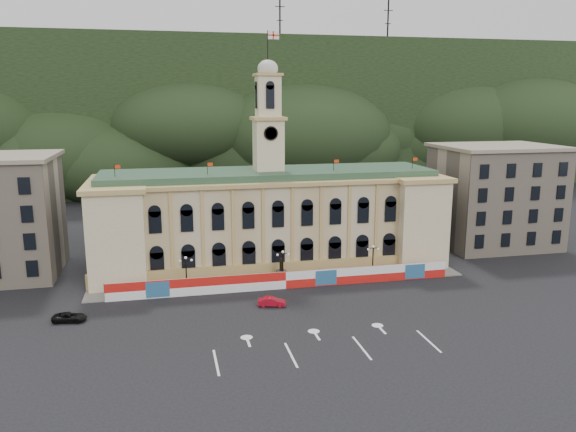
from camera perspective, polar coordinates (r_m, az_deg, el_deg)
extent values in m
plane|color=black|center=(68.07, 2.52, -11.45)|extent=(260.00, 260.00, 0.00)
cube|color=black|center=(191.07, -7.72, 10.32)|extent=(230.00, 70.00, 44.00)
cube|color=#595651|center=(177.91, 4.39, 12.86)|extent=(22.00, 8.00, 14.00)
cube|color=#595651|center=(171.25, -23.58, 10.62)|extent=(16.00, 7.00, 10.00)
cylinder|color=black|center=(180.51, -0.83, 19.25)|extent=(0.50, 0.50, 20.00)
cylinder|color=black|center=(190.67, 10.11, 18.68)|extent=(0.50, 0.50, 20.00)
cube|color=beige|center=(92.01, -1.95, -0.63)|extent=(55.00, 15.00, 14.00)
cube|color=tan|center=(86.11, -0.97, -5.51)|extent=(56.00, 0.80, 2.40)
cube|color=tan|center=(90.70, -1.99, 3.87)|extent=(56.20, 16.20, 0.60)
cube|color=#315239|center=(90.61, -1.99, 4.31)|extent=(53.00, 13.00, 1.20)
cube|color=beige|center=(89.85, -16.74, -1.45)|extent=(8.00, 17.00, 14.00)
cube|color=beige|center=(98.04, 11.78, -0.10)|extent=(8.00, 17.00, 14.00)
cube|color=beige|center=(90.11, -2.01, 7.21)|extent=(4.40, 4.40, 8.00)
cube|color=tan|center=(89.87, -2.03, 9.88)|extent=(5.20, 5.20, 0.50)
cube|color=beige|center=(89.81, -2.05, 11.99)|extent=(3.60, 3.60, 6.50)
cube|color=tan|center=(89.88, -2.06, 14.15)|extent=(4.20, 4.20, 0.40)
cylinder|color=black|center=(87.71, -1.74, 8.39)|extent=(2.20, 0.20, 2.20)
ellipsoid|color=beige|center=(89.92, -2.07, 14.73)|extent=(3.20, 3.20, 2.72)
cylinder|color=black|center=(90.13, -2.08, 16.76)|extent=(0.12, 0.12, 5.00)
cube|color=white|center=(90.47, -1.50, 17.89)|extent=(1.80, 0.04, 1.20)
cube|color=red|center=(90.44, -1.50, 17.89)|extent=(1.80, 0.02, 0.22)
cube|color=red|center=(90.44, -1.50, 17.89)|extent=(0.22, 0.02, 1.20)
cube|color=#BAA68F|center=(110.39, 20.25, 1.80)|extent=(20.00, 16.00, 18.00)
cube|color=gray|center=(109.26, 20.60, 6.61)|extent=(21.00, 17.00, 0.60)
cube|color=red|center=(81.25, -0.23, -6.55)|extent=(50.00, 0.25, 2.50)
cube|color=#2A5E8C|center=(79.47, -13.10, -7.30)|extent=(3.20, 0.05, 2.20)
cube|color=#2A5E8C|center=(82.54, 3.89, -6.28)|extent=(3.20, 0.05, 2.20)
cube|color=#2A5E8C|center=(87.38, 12.77, -5.51)|extent=(3.20, 0.05, 2.20)
cube|color=slate|center=(84.17, -0.63, -6.72)|extent=(56.00, 5.50, 0.16)
cube|color=#595651|center=(84.15, -0.67, -6.14)|extent=(1.40, 1.40, 1.80)
cylinder|color=black|center=(83.64, -0.67, -5.03)|extent=(0.60, 0.60, 1.60)
sphere|color=black|center=(83.38, -0.67, -4.44)|extent=(0.44, 0.44, 0.44)
cylinder|color=black|center=(81.87, -10.23, -7.41)|extent=(0.44, 0.44, 0.30)
cylinder|color=black|center=(81.16, -10.29, -5.91)|extent=(0.18, 0.18, 4.80)
cube|color=black|center=(80.49, -10.35, -4.36)|extent=(1.60, 0.08, 0.08)
sphere|color=silver|center=(80.51, -10.92, -4.48)|extent=(0.36, 0.36, 0.36)
sphere|color=silver|center=(80.56, -9.78, -4.43)|extent=(0.36, 0.36, 0.36)
sphere|color=silver|center=(80.42, -10.36, -4.18)|extent=(0.40, 0.40, 0.40)
cylinder|color=black|center=(83.46, -0.52, -6.84)|extent=(0.44, 0.44, 0.30)
cylinder|color=black|center=(82.76, -0.53, -5.36)|extent=(0.18, 0.18, 4.80)
cube|color=black|center=(82.11, -0.53, -3.83)|extent=(1.60, 0.08, 0.08)
sphere|color=silver|center=(81.99, -1.08, -3.96)|extent=(0.36, 0.36, 0.36)
sphere|color=silver|center=(82.31, 0.02, -3.90)|extent=(0.36, 0.36, 0.36)
sphere|color=silver|center=(82.04, -0.53, -3.66)|extent=(0.40, 0.40, 0.40)
cylinder|color=black|center=(87.29, 8.56, -6.12)|extent=(0.44, 0.44, 0.30)
cylinder|color=black|center=(86.62, 8.60, -4.71)|extent=(0.18, 0.18, 4.80)
cube|color=black|center=(86.00, 8.65, -3.24)|extent=(1.60, 0.08, 0.08)
sphere|color=silver|center=(85.76, 8.15, -3.37)|extent=(0.36, 0.36, 0.36)
sphere|color=silver|center=(86.32, 9.14, -3.30)|extent=(0.36, 0.36, 0.36)
sphere|color=silver|center=(85.94, 8.65, -3.08)|extent=(0.40, 0.40, 0.40)
imported|color=#A60B1D|center=(74.95, -1.65, -8.69)|extent=(3.01, 4.29, 1.22)
imported|color=black|center=(75.04, -21.32, -9.55)|extent=(3.04, 4.60, 1.13)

